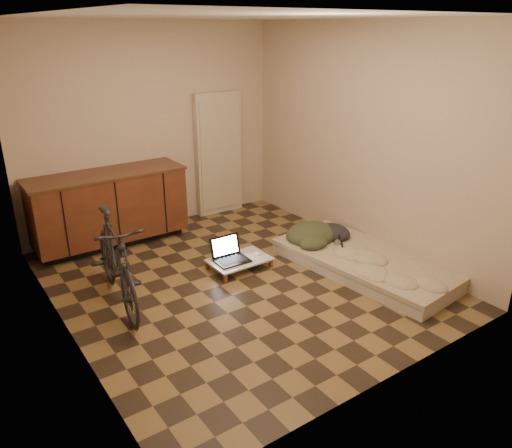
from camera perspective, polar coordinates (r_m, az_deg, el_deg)
room_shell at (r=4.88m, az=-2.31°, el=7.18°), size 3.50×4.00×2.60m
cabinets at (r=6.31m, az=-16.45°, el=1.76°), size 1.84×0.62×0.91m
appliance_panel at (r=7.07m, az=-4.30°, el=7.97°), size 0.70×0.10×1.70m
bicycle at (r=4.88m, az=-15.76°, el=-3.61°), size 0.67×1.61×1.01m
futon at (r=5.66m, az=12.46°, el=-4.30°), size 1.18×2.12×0.17m
clothing_pile at (r=5.93m, az=7.08°, el=-0.38°), size 0.72×0.62×0.27m
headphones at (r=5.70m, az=9.69°, el=-2.09°), size 0.31×0.32×0.16m
lap_desk at (r=5.57m, az=-1.93°, el=-4.14°), size 0.67×0.44×0.11m
laptop at (r=5.52m, az=-3.01°, el=-3.63°), size 0.37×0.33×0.25m
mouse at (r=5.66m, az=0.19°, el=-3.34°), size 0.06×0.09×0.03m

